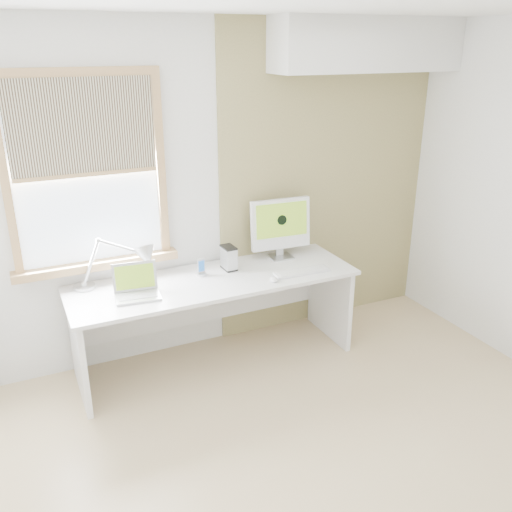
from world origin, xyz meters
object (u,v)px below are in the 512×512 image
desk (212,299)px  external_drive (229,258)px  imac (280,225)px  laptop (136,288)px  desk_lamp (134,260)px

desk → external_drive: external_drive is taller
imac → desk: bearing=-168.3°
laptop → imac: (1.27, 0.24, 0.22)m
laptop → imac: bearing=10.5°
desk_lamp → external_drive: size_ratio=3.38×
desk → imac: imac is taller
external_drive → imac: 0.53m
desk_lamp → external_drive: desk_lamp is taller
desk → desk_lamp: (-0.57, 0.08, 0.39)m
desk → imac: (0.66, 0.14, 0.47)m
laptop → imac: 1.31m
desk → desk_lamp: bearing=172.1°
external_drive → imac: imac is taller
desk → external_drive: 0.35m
external_drive → imac: size_ratio=0.37×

